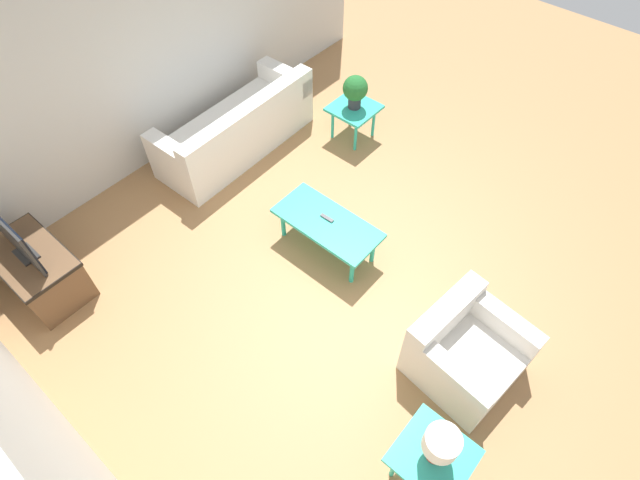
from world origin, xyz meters
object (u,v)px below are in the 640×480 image
at_px(armchair, 464,351).
at_px(television, 13,238).
at_px(side_table_lamp, 432,458).
at_px(potted_plant, 355,90).
at_px(side_table_plant, 354,111).
at_px(coffee_table, 327,225).
at_px(table_lamp, 441,445).
at_px(sofa, 238,130).
at_px(tv_stand_chest, 38,270).

bearing_deg(armchair, television, 124.87).
distance_m(armchair, side_table_lamp, 1.06).
distance_m(television, potted_plant, 4.15).
height_order(armchair, potted_plant, potted_plant).
bearing_deg(potted_plant, armchair, 145.25).
xyz_separation_m(side_table_plant, television, (0.93, 4.04, 0.41)).
bearing_deg(coffee_table, television, 50.76).
xyz_separation_m(television, table_lamp, (-4.07, -1.05, -0.08)).
bearing_deg(table_lamp, side_table_plant, -43.65).
bearing_deg(side_table_plant, coffee_table, 119.92).
bearing_deg(sofa, television, -0.54).
distance_m(side_table_lamp, television, 4.22).
xyz_separation_m(side_table_lamp, television, (4.07, 1.05, 0.41)).
xyz_separation_m(armchair, television, (3.78, 2.07, 0.53)).
relative_size(sofa, tv_stand_chest, 2.19).
relative_size(side_table_plant, television, 0.73).
relative_size(side_table_plant, tv_stand_chest, 0.57).
relative_size(potted_plant, table_lamp, 1.10).
distance_m(side_table_lamp, potted_plant, 4.35).
distance_m(tv_stand_chest, potted_plant, 4.17).
height_order(armchair, tv_stand_chest, armchair).
bearing_deg(potted_plant, side_table_lamp, 136.35).
relative_size(tv_stand_chest, potted_plant, 2.25).
bearing_deg(table_lamp, television, 14.48).
xyz_separation_m(coffee_table, side_table_plant, (0.98, -1.70, 0.03)).
height_order(coffee_table, potted_plant, potted_plant).
distance_m(coffee_table, table_lamp, 2.54).
xyz_separation_m(side_table_plant, potted_plant, (-0.00, -0.00, 0.33)).
distance_m(coffee_table, television, 3.05).
distance_m(sofa, side_table_lamp, 4.50).
height_order(potted_plant, table_lamp, potted_plant).
bearing_deg(side_table_lamp, table_lamp, 45.00).
bearing_deg(television, side_table_plant, -102.94).
bearing_deg(sofa, potted_plant, 138.79).
xyz_separation_m(armchair, side_table_lamp, (-0.29, 1.02, 0.12)).
bearing_deg(table_lamp, sofa, -23.74).
xyz_separation_m(armchair, table_lamp, (-0.29, 1.02, 0.45)).
bearing_deg(potted_plant, sofa, 50.35).
bearing_deg(television, side_table_lamp, -165.52).
xyz_separation_m(television, potted_plant, (-0.93, -4.04, -0.08)).
height_order(tv_stand_chest, potted_plant, potted_plant).
xyz_separation_m(coffee_table, tv_stand_chest, (1.91, 2.33, -0.10)).
relative_size(coffee_table, side_table_plant, 2.05).
relative_size(coffee_table, tv_stand_chest, 1.18).
bearing_deg(television, coffee_table, -129.24).
bearing_deg(table_lamp, armchair, -74.20).
height_order(sofa, potted_plant, potted_plant).
distance_m(coffee_table, tv_stand_chest, 3.02).
relative_size(side_table_plant, side_table_lamp, 1.00).
bearing_deg(tv_stand_chest, coffee_table, -129.29).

